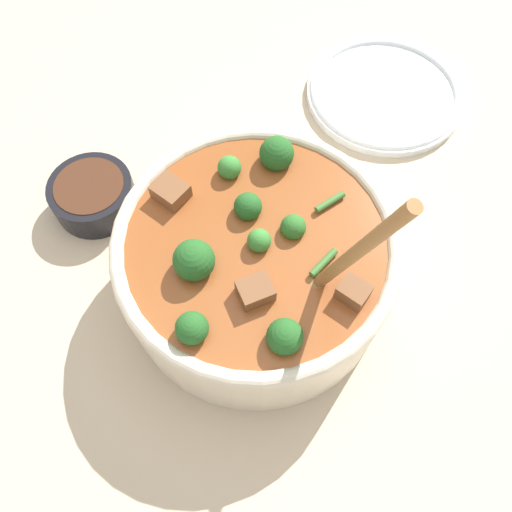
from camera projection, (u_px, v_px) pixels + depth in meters
name	position (u px, v px, depth m)	size (l,w,h in m)	color
ground_plane	(256.00, 284.00, 0.60)	(4.00, 4.00, 0.00)	#C6B293
stew_bowl	(256.00, 260.00, 0.54)	(0.30, 0.30, 0.28)	beige
condiment_bowl	(93.00, 194.00, 0.63)	(0.11, 0.11, 0.04)	black
empty_plate	(385.00, 93.00, 0.73)	(0.23, 0.23, 0.02)	white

